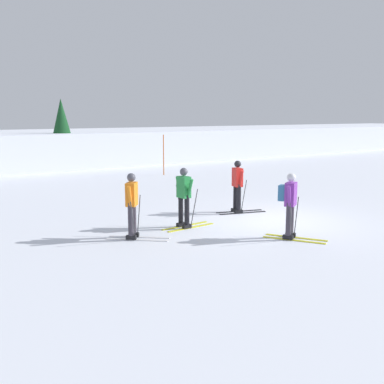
{
  "coord_description": "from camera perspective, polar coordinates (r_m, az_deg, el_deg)",
  "views": [
    {
      "loc": [
        -9.6,
        -9.9,
        3.18
      ],
      "look_at": [
        -2.15,
        1.27,
        0.9
      ],
      "focal_mm": 42.98,
      "sensor_mm": 36.0,
      "label": 1
    }
  ],
  "objects": [
    {
      "name": "skier_green",
      "position": [
        12.88,
        -0.99,
        -0.49
      ],
      "size": [
        1.63,
        1.0,
        1.71
      ],
      "color": "gold",
      "rests_on": "ground"
    },
    {
      "name": "conifer_far_left",
      "position": [
        28.19,
        -15.86,
        7.82
      ],
      "size": [
        1.61,
        1.61,
        4.08
      ],
      "color": "#513823",
      "rests_on": "ground"
    },
    {
      "name": "skier_purple",
      "position": [
        12.01,
        12.02,
        -1.26
      ],
      "size": [
        1.15,
        1.56,
        1.71
      ],
      "color": "gold",
      "rests_on": "ground"
    },
    {
      "name": "skier_orange",
      "position": [
        11.83,
        -7.43,
        -1.48
      ],
      "size": [
        1.45,
        1.33,
        1.71
      ],
      "color": "silver",
      "rests_on": "ground"
    },
    {
      "name": "ground_plane",
      "position": [
        14.15,
        10.16,
        -3.51
      ],
      "size": [
        120.0,
        120.0,
        0.0
      ],
      "primitive_type": "plane",
      "color": "silver"
    },
    {
      "name": "far_snow_ridge",
      "position": [
        31.63,
        -16.03,
        5.39
      ],
      "size": [
        80.0,
        9.72,
        2.08
      ],
      "primitive_type": "cube",
      "color": "silver",
      "rests_on": "ground"
    },
    {
      "name": "skier_red",
      "position": [
        14.94,
        5.68,
        0.87
      ],
      "size": [
        1.64,
        0.97,
        1.71
      ],
      "color": "black",
      "rests_on": "ground"
    },
    {
      "name": "trail_marker_pole",
      "position": [
        24.29,
        -3.55,
        4.61
      ],
      "size": [
        0.05,
        0.05,
        2.12
      ],
      "primitive_type": "cylinder",
      "color": "#C65614",
      "rests_on": "ground"
    }
  ]
}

